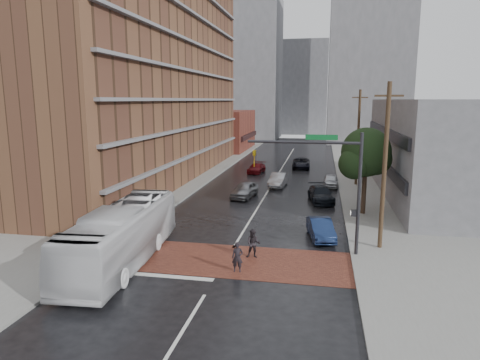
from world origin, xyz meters
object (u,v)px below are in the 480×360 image
(car_travel_c, at_px, (257,168))
(car_parked_near, at_px, (321,229))
(suv_travel, at_px, (301,163))
(pedestrian_a, at_px, (237,257))
(car_parked_mid, at_px, (321,194))
(car_travel_a, at_px, (245,190))
(pedestrian_b, at_px, (253,244))
(car_parked_far, at_px, (331,181))
(car_travel_b, at_px, (278,180))
(transit_bus, at_px, (123,235))

(car_travel_c, relative_size, car_parked_near, 1.02)
(suv_travel, distance_m, car_parked_near, 29.51)
(pedestrian_a, height_order, car_parked_near, pedestrian_a)
(car_parked_mid, bearing_deg, car_travel_a, 167.32)
(pedestrian_a, bearing_deg, car_travel_a, 92.29)
(pedestrian_a, relative_size, pedestrian_b, 0.96)
(pedestrian_b, height_order, car_parked_near, pedestrian_b)
(car_parked_near, height_order, car_parked_mid, car_parked_mid)
(pedestrian_a, relative_size, car_parked_far, 0.42)
(car_travel_c, bearing_deg, car_travel_b, -59.97)
(car_travel_c, relative_size, suv_travel, 0.83)
(car_travel_a, height_order, car_parked_far, car_travel_a)
(car_travel_a, distance_m, car_travel_c, 13.85)
(pedestrian_a, height_order, car_travel_c, pedestrian_a)
(car_parked_near, relative_size, car_parked_far, 1.03)
(pedestrian_b, relative_size, car_travel_c, 0.42)
(suv_travel, distance_m, car_parked_far, 12.49)
(pedestrian_b, bearing_deg, car_travel_b, 87.60)
(transit_bus, xyz_separation_m, car_parked_mid, (10.70, 16.98, -0.94))
(pedestrian_b, xyz_separation_m, car_travel_b, (-0.71, 20.85, -0.14))
(car_travel_b, distance_m, car_parked_near, 17.16)
(transit_bus, height_order, car_travel_b, transit_bus)
(car_parked_near, distance_m, car_parked_far, 17.46)
(pedestrian_b, bearing_deg, pedestrian_a, -107.10)
(car_parked_near, xyz_separation_m, car_parked_far, (0.90, 17.44, 0.00))
(car_travel_c, bearing_deg, pedestrian_b, -75.24)
(pedestrian_b, distance_m, car_travel_c, 29.28)
(pedestrian_a, relative_size, car_parked_near, 0.41)
(car_travel_a, bearing_deg, pedestrian_b, -69.11)
(transit_bus, xyz_separation_m, pedestrian_b, (6.97, 2.17, -0.78))
(car_parked_near, bearing_deg, car_travel_c, 97.45)
(car_travel_c, relative_size, car_parked_far, 1.05)
(pedestrian_a, distance_m, car_parked_mid, 17.52)
(pedestrian_b, bearing_deg, car_travel_a, 97.82)
(pedestrian_b, relative_size, car_travel_a, 0.39)
(pedestrian_a, bearing_deg, suv_travel, 80.78)
(transit_bus, distance_m, pedestrian_a, 6.52)
(car_travel_b, height_order, car_parked_far, car_travel_b)
(suv_travel, xyz_separation_m, car_parked_near, (2.75, -29.38, -0.02))
(car_travel_b, bearing_deg, car_travel_c, 118.14)
(pedestrian_b, bearing_deg, car_parked_far, 73.48)
(car_parked_near, distance_m, car_parked_mid, 10.51)
(suv_travel, bearing_deg, pedestrian_a, -94.42)
(car_travel_c, distance_m, car_parked_far, 11.50)
(car_parked_far, bearing_deg, pedestrian_a, -100.78)
(transit_bus, bearing_deg, car_travel_c, 81.16)
(pedestrian_a, relative_size, suv_travel, 0.33)
(car_travel_c, bearing_deg, car_parked_far, -32.54)
(suv_travel, bearing_deg, car_parked_near, -86.62)
(car_travel_c, xyz_separation_m, car_parked_mid, (7.98, -14.16, 0.10))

